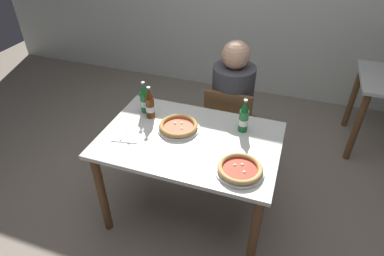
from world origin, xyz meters
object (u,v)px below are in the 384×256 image
object	(u,v)px
dining_table_main	(190,151)
pizza_marinara_far	(240,169)
beer_bottle_center	(145,99)
pizza_margherita_near	(179,127)
chair_behind_table	(229,125)
napkin_with_cutlery	(128,134)
diner_seated	(231,112)
beer_bottle_right	(244,118)
beer_bottle_left	(150,105)

from	to	relation	value
dining_table_main	pizza_marinara_far	distance (m)	0.46
pizza_marinara_far	beer_bottle_center	bearing A→B (deg)	152.76
dining_table_main	pizza_margherita_near	size ratio (longest dim) A/B	4.08
chair_behind_table	napkin_with_cutlery	distance (m)	0.94
diner_seated	pizza_marinara_far	xyz separation A→B (m)	(0.25, -0.87, 0.19)
pizza_marinara_far	beer_bottle_right	bearing A→B (deg)	99.61
pizza_margherita_near	pizza_marinara_far	bearing A→B (deg)	-29.99
chair_behind_table	pizza_marinara_far	xyz separation A→B (m)	(0.25, -0.82, 0.29)
pizza_marinara_far	beer_bottle_center	size ratio (longest dim) A/B	1.18
chair_behind_table	pizza_marinara_far	distance (m)	0.91
dining_table_main	chair_behind_table	size ratio (longest dim) A/B	1.41
beer_bottle_left	napkin_with_cutlery	size ratio (longest dim) A/B	1.18
dining_table_main	pizza_margherita_near	distance (m)	0.19
dining_table_main	diner_seated	distance (m)	0.68
diner_seated	pizza_marinara_far	bearing A→B (deg)	-74.10
beer_bottle_left	beer_bottle_right	bearing A→B (deg)	4.39
pizza_margherita_near	beer_bottle_right	size ratio (longest dim) A/B	1.19
chair_behind_table	pizza_margherita_near	distance (m)	0.66
dining_table_main	beer_bottle_right	size ratio (longest dim) A/B	4.86
dining_table_main	beer_bottle_right	bearing A→B (deg)	32.87
diner_seated	chair_behind_table	bearing A→B (deg)	-89.73
beer_bottle_center	beer_bottle_right	xyz separation A→B (m)	(0.74, -0.00, 0.00)
chair_behind_table	diner_seated	xyz separation A→B (m)	(-0.00, 0.05, 0.10)
dining_table_main	diner_seated	size ratio (longest dim) A/B	0.99
dining_table_main	pizza_margherita_near	xyz separation A→B (m)	(-0.11, 0.07, 0.14)
dining_table_main	pizza_margherita_near	bearing A→B (deg)	145.35
chair_behind_table	beer_bottle_right	size ratio (longest dim) A/B	3.44
diner_seated	pizza_margherita_near	world-z (taller)	diner_seated
pizza_marinara_far	napkin_with_cutlery	bearing A→B (deg)	172.01
beer_bottle_right	pizza_margherita_near	bearing A→B (deg)	-162.84
chair_behind_table	pizza_marinara_far	world-z (taller)	chair_behind_table
diner_seated	pizza_margherita_near	bearing A→B (deg)	-112.91
chair_behind_table	beer_bottle_center	distance (m)	0.79
chair_behind_table	beer_bottle_left	bearing A→B (deg)	42.30
beer_bottle_left	napkin_with_cutlery	xyz separation A→B (m)	(-0.05, -0.25, -0.10)
diner_seated	pizza_margherita_near	xyz separation A→B (m)	(-0.25, -0.59, 0.19)
pizza_margherita_near	beer_bottle_right	distance (m)	0.45
beer_bottle_right	napkin_with_cutlery	size ratio (longest dim) A/B	1.18
beer_bottle_center	pizza_margherita_near	bearing A→B (deg)	-22.69
beer_bottle_center	beer_bottle_right	world-z (taller)	same
diner_seated	beer_bottle_right	distance (m)	0.56
chair_behind_table	pizza_margherita_near	xyz separation A→B (m)	(-0.25, -0.54, 0.29)
dining_table_main	pizza_marinara_far	size ratio (longest dim) A/B	4.12
dining_table_main	beer_bottle_center	world-z (taller)	beer_bottle_center
beer_bottle_center	beer_bottle_right	distance (m)	0.74
beer_bottle_right	pizza_marinara_far	bearing A→B (deg)	-80.39
pizza_margherita_near	beer_bottle_right	bearing A→B (deg)	17.16
napkin_with_cutlery	chair_behind_table	bearing A→B (deg)	52.10
dining_table_main	beer_bottle_left	xyz separation A→B (m)	(-0.36, 0.15, 0.22)
pizza_marinara_far	beer_bottle_center	world-z (taller)	beer_bottle_center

